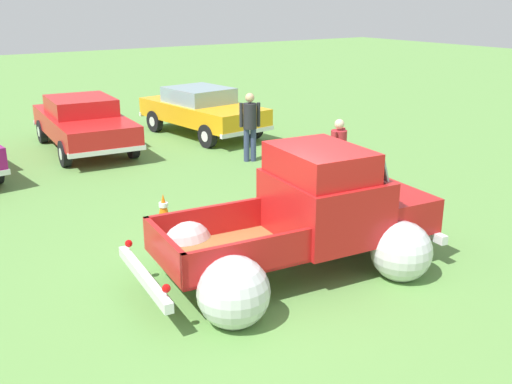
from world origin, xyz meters
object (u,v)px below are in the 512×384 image
Objects in this scene: vintage_pickup_truck at (309,223)px; show_car_2 at (202,109)px; spectator_1 at (250,123)px; show_car_1 at (83,122)px; spectator_0 at (338,151)px; lane_cone_0 at (164,210)px.

vintage_pickup_truck is 9.76m from show_car_2.
vintage_pickup_truck is 2.74× the size of spectator_1.
show_car_1 is at bearing 67.81° from spectator_1.
spectator_0 is at bearing -9.53° from show_car_2.
lane_cone_0 is (-4.34, -6.29, -0.47)m from show_car_2.
show_car_2 is at bearing 55.37° from lane_cone_0.
spectator_0 is 4.07m from lane_cone_0.
show_car_1 is 7.47m from spectator_0.
lane_cone_0 is (-0.76, -6.50, -0.47)m from show_car_1.
spectator_0 is 3.15m from spectator_1.
show_car_2 is at bearing 152.98° from spectator_0.
show_car_1 is at bearing 83.33° from lane_cone_0.
show_car_1 is 2.71× the size of spectator_1.
spectator_1 is at bearing 37.22° from lane_cone_0.
lane_cone_0 is (-3.85, -2.93, -0.69)m from spectator_1.
show_car_2 is (3.58, -0.21, -0.00)m from show_car_1.
spectator_1 is 4.88m from lane_cone_0.
vintage_pickup_truck reaches higher than lane_cone_0.
lane_cone_0 is at bearing -117.30° from spectator_0.
vintage_pickup_truck is at bearing -178.63° from spectator_1.
lane_cone_0 is at bearing 116.33° from vintage_pickup_truck.
show_car_1 is at bearing -178.29° from spectator_0.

